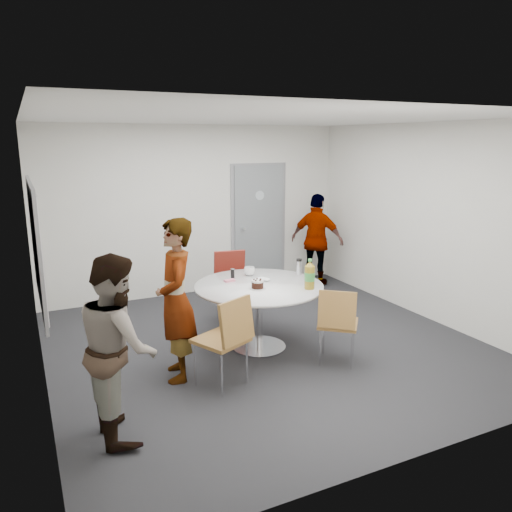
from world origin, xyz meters
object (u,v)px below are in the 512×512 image
chair_near_right (338,319)px  person_left (118,346)px  chair_near_left (228,333)px  whiteboard (36,245)px  table (262,293)px  person_right (317,240)px  chair_far (232,278)px  door (258,226)px  person_main (176,300)px

chair_near_right → person_left: 2.44m
chair_near_left → chair_near_right: size_ratio=1.08×
whiteboard → table: 2.51m
table → person_right: bearing=44.4°
chair_near_left → chair_far: 2.01m
door → whiteboard: 4.25m
whiteboard → chair_near_right: size_ratio=2.13×
chair_near_left → person_right: 3.91m
whiteboard → chair_near_left: size_ratio=1.98×
chair_far → person_right: bearing=-146.0°
chair_near_left → chair_far: (0.82, 1.83, 0.00)m
whiteboard → chair_near_left: 2.09m
table → chair_near_left: (-0.75, -0.76, -0.10)m
chair_near_right → chair_far: (-0.48, 1.87, 0.05)m
door → chair_far: size_ratio=2.20×
whiteboard → person_left: (0.51, -1.32, -0.66)m
table → person_right: size_ratio=0.96×
table → person_left: 2.17m
chair_near_right → person_main: size_ratio=0.52×
person_main → person_right: 3.90m
chair_far → person_right: (1.96, 0.91, 0.20)m
table → chair_far: size_ratio=1.58×
person_main → person_right: person_main is taller
chair_near_left → person_main: 0.65m
person_main → chair_near_left: bearing=51.4°
door → person_right: size_ratio=1.34×
door → table: (-1.18, -2.51, -0.34)m
table → person_left: person_left is taller
door → whiteboard: door is taller
whiteboard → table: size_ratio=1.25×
chair_near_right → person_left: size_ratio=0.56×
chair_far → chair_near_right: bearing=113.6°
chair_far → chair_near_left: bearing=75.3°
chair_near_right → person_main: (-1.68, 0.49, 0.31)m
whiteboard → chair_near_left: whiteboard is taller
chair_far → person_left: (-1.94, -2.16, 0.20)m
door → table: door is taller
chair_near_left → person_main: person_main is taller
person_left → door: bearing=-41.4°
person_left → person_right: bearing=-52.9°
whiteboard → chair_near_right: 3.23m
door → person_main: (-2.31, -2.81, -0.17)m
chair_near_right → person_main: bearing=-156.7°
door → person_main: door is taller
person_right → table: bearing=98.2°
person_main → person_right: (3.16, 2.28, -0.06)m
door → chair_near_left: (-1.93, -3.27, -0.44)m
door → person_main: size_ratio=1.24×
chair_far → person_main: size_ratio=0.57×
chair_near_right → person_left: (-2.41, -0.29, 0.25)m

